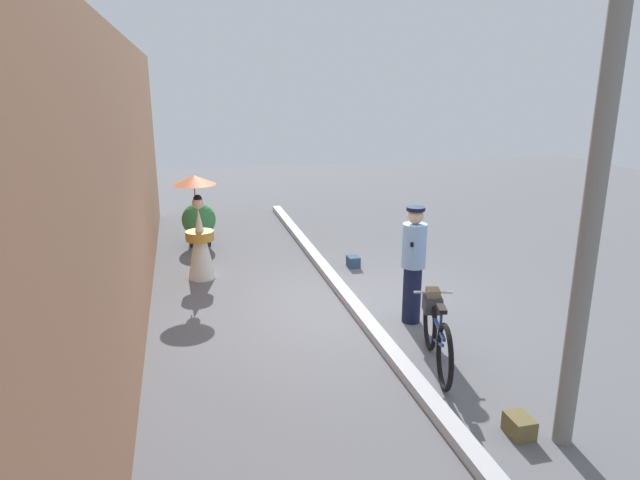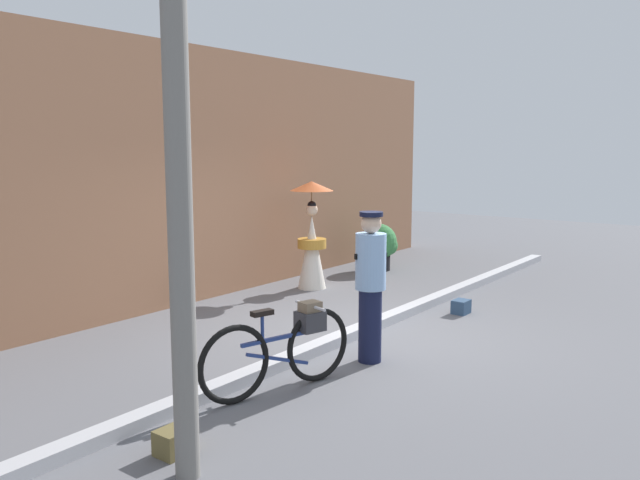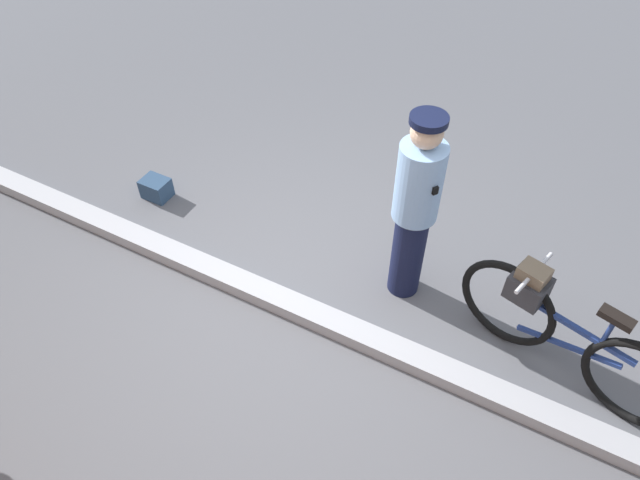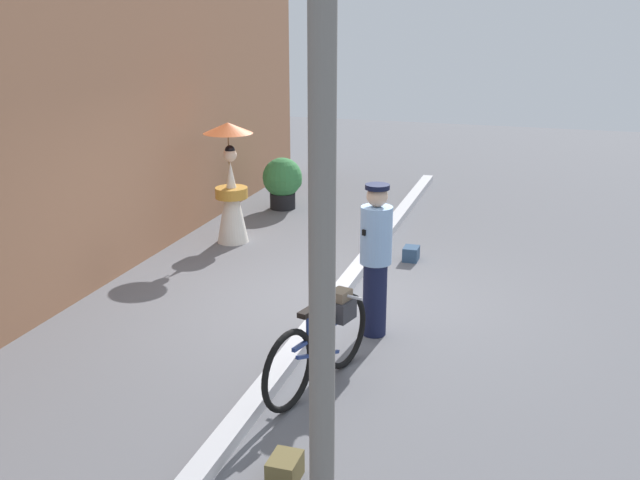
{
  "view_description": "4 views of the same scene",
  "coord_description": "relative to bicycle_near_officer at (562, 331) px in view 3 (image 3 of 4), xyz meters",
  "views": [
    {
      "loc": [
        -7.6,
        2.42,
        3.35
      ],
      "look_at": [
        -0.04,
        0.54,
        1.14
      ],
      "focal_mm": 31.51,
      "sensor_mm": 36.0,
      "label": 1
    },
    {
      "loc": [
        -6.56,
        -4.4,
        2.39
      ],
      "look_at": [
        -0.26,
        0.33,
        1.25
      ],
      "focal_mm": 36.11,
      "sensor_mm": 36.0,
      "label": 2
    },
    {
      "loc": [
        -1.5,
        2.42,
        3.78
      ],
      "look_at": [
        -0.27,
        0.12,
        1.09
      ],
      "focal_mm": 32.35,
      "sensor_mm": 36.0,
      "label": 3
    },
    {
      "loc": [
        -7.96,
        -2.32,
        3.46
      ],
      "look_at": [
        -0.11,
        0.13,
        0.85
      ],
      "focal_mm": 41.54,
      "sensor_mm": 36.0,
      "label": 4
    }
  ],
  "objects": [
    {
      "name": "bicycle_near_officer",
      "position": [
        0.0,
        0.0,
        0.0
      ],
      "size": [
        1.7,
        0.6,
        0.85
      ],
      "color": "black",
      "rests_on": "ground_plane"
    },
    {
      "name": "ground_plane",
      "position": [
        1.89,
        0.45,
        -0.45
      ],
      "size": [
        30.0,
        30.0,
        0.0
      ],
      "primitive_type": "plane",
      "color": "slate"
    },
    {
      "name": "person_officer",
      "position": [
        1.24,
        -0.21,
        0.46
      ],
      "size": [
        0.34,
        0.34,
        1.69
      ],
      "color": "#141938",
      "rests_on": "ground_plane"
    },
    {
      "name": "backpack_on_pavement",
      "position": [
        3.82,
        -0.15,
        -0.34
      ],
      "size": [
        0.26,
        0.21,
        0.2
      ],
      "color": "navy",
      "rests_on": "ground_plane"
    },
    {
      "name": "sidewalk_curb",
      "position": [
        1.89,
        0.45,
        -0.39
      ],
      "size": [
        14.0,
        0.2,
        0.12
      ],
      "primitive_type": "cube",
      "color": "#B2B2B7",
      "rests_on": "ground_plane"
    }
  ]
}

